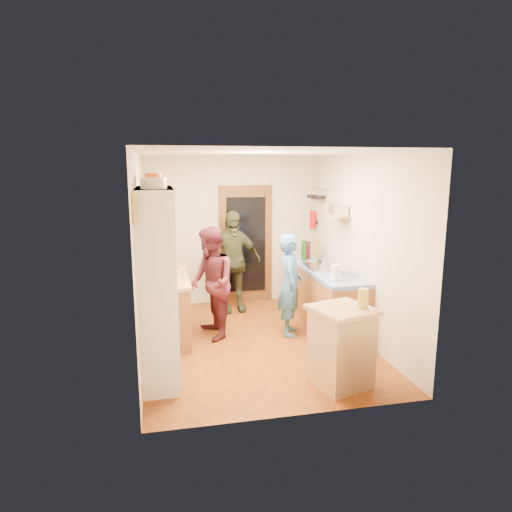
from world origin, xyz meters
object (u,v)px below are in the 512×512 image
object	(u,v)px
right_counter_base	(324,298)
person_back	(233,262)
hutch_body	(158,285)
person_hob	(292,285)
island_base	(341,349)
person_left	(212,283)

from	to	relation	value
right_counter_base	person_back	xyz separation A→B (m)	(-1.28, 0.94, 0.44)
hutch_body	person_hob	bearing A→B (deg)	27.01
hutch_body	person_hob	size ratio (longest dim) A/B	1.48
hutch_body	person_back	distance (m)	2.57
island_base	person_back	bearing A→B (deg)	104.26
person_back	person_hob	bearing A→B (deg)	-67.66
hutch_body	person_hob	distance (m)	2.14
right_counter_base	person_hob	distance (m)	0.78
right_counter_base	person_back	world-z (taller)	person_back
hutch_body	person_hob	xyz separation A→B (m)	(1.88, 0.96, -0.36)
hutch_body	person_back	bearing A→B (deg)	61.41
island_base	person_left	distance (m)	2.21
person_hob	person_back	size ratio (longest dim) A/B	0.87
hutch_body	person_back	world-z (taller)	hutch_body
person_back	right_counter_base	bearing A→B (deg)	-41.34
person_hob	person_back	distance (m)	1.45
person_hob	person_left	xyz separation A→B (m)	(-1.14, 0.17, 0.06)
hutch_body	island_base	size ratio (longest dim) A/B	2.56
right_counter_base	person_hob	xyz separation A→B (m)	(-0.62, -0.34, 0.32)
person_hob	person_back	bearing A→B (deg)	41.21
hutch_body	person_back	size ratio (longest dim) A/B	1.28
person_hob	island_base	bearing A→B (deg)	-163.11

